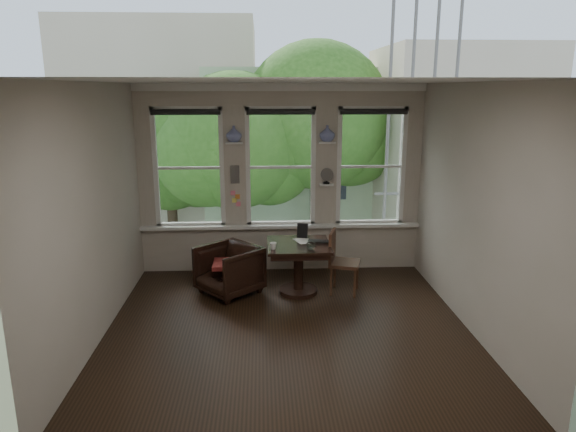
{
  "coord_description": "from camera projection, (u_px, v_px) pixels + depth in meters",
  "views": [
    {
      "loc": [
        -0.3,
        -5.87,
        2.93
      ],
      "look_at": [
        0.05,
        0.9,
        1.23
      ],
      "focal_mm": 32.0,
      "sensor_mm": 36.0,
      "label": 1
    }
  ],
  "objects": [
    {
      "name": "wall_front",
      "position": [
        303.0,
        283.0,
        3.87
      ],
      "size": [
        4.5,
        0.0,
        4.5
      ],
      "primitive_type": "plane",
      "rotation": [
        -1.57,
        0.0,
        0.0
      ],
      "color": "beige",
      "rests_on": "ground"
    },
    {
      "name": "window_left",
      "position": [
        189.0,
        168.0,
        8.1
      ],
      "size": [
        1.1,
        0.12,
        1.9
      ],
      "primitive_type": null,
      "color": "white",
      "rests_on": "ground"
    },
    {
      "name": "wall_back",
      "position": [
        281.0,
        179.0,
        8.23
      ],
      "size": [
        4.5,
        0.0,
        4.5
      ],
      "primitive_type": "plane",
      "rotation": [
        1.57,
        0.0,
        0.0
      ],
      "color": "beige",
      "rests_on": "ground"
    },
    {
      "name": "laptop",
      "position": [
        320.0,
        243.0,
        7.38
      ],
      "size": [
        0.39,
        0.3,
        0.03
      ],
      "primitive_type": "imported",
      "rotation": [
        0.0,
        0.0,
        -0.21
      ],
      "color": "black",
      "rests_on": "table"
    },
    {
      "name": "intercom",
      "position": [
        235.0,
        174.0,
        8.1
      ],
      "size": [
        0.14,
        0.06,
        0.28
      ],
      "primitive_type": "cube",
      "color": "#59544F",
      "rests_on": "ground"
    },
    {
      "name": "papers",
      "position": [
        303.0,
        241.0,
        7.52
      ],
      "size": [
        0.31,
        0.36,
        0.0
      ],
      "primitive_type": "cube",
      "rotation": [
        0.0,
        0.0,
        0.36
      ],
      "color": "silver",
      "rests_on": "table"
    },
    {
      "name": "tablet",
      "position": [
        302.0,
        231.0,
        7.64
      ],
      "size": [
        0.17,
        0.11,
        0.22
      ],
      "primitive_type": "cube",
      "rotation": [
        -0.26,
        0.0,
        -0.25
      ],
      "color": "black",
      "rests_on": "table"
    },
    {
      "name": "wall_right",
      "position": [
        475.0,
        210.0,
        6.16
      ],
      "size": [
        0.0,
        4.5,
        4.5
      ],
      "primitive_type": "plane",
      "rotation": [
        1.57,
        0.0,
        -1.57
      ],
      "color": "beige",
      "rests_on": "ground"
    },
    {
      "name": "sticky_notes",
      "position": [
        236.0,
        196.0,
        8.19
      ],
      "size": [
        0.16,
        0.01,
        0.24
      ],
      "primitive_type": null,
      "color": "pink",
      "rests_on": "ground"
    },
    {
      "name": "vase_left",
      "position": [
        234.0,
        134.0,
        7.91
      ],
      "size": [
        0.24,
        0.24,
        0.25
      ],
      "primitive_type": "imported",
      "color": "silver",
      "rests_on": "shelf_left"
    },
    {
      "name": "ceiling",
      "position": [
        288.0,
        81.0,
        5.68
      ],
      "size": [
        4.5,
        4.5,
        0.0
      ],
      "primitive_type": "plane",
      "rotation": [
        3.14,
        0.0,
        0.0
      ],
      "color": "silver",
      "rests_on": "ground"
    },
    {
      "name": "window_center",
      "position": [
        281.0,
        167.0,
        8.18
      ],
      "size": [
        1.1,
        0.12,
        1.9
      ],
      "primitive_type": null,
      "color": "white",
      "rests_on": "ground"
    },
    {
      "name": "armchair_left",
      "position": [
        229.0,
        270.0,
        7.45
      ],
      "size": [
        1.1,
        1.1,
        0.72
      ],
      "primitive_type": "imported",
      "rotation": [
        0.0,
        0.0,
        -0.84
      ],
      "color": "black",
      "rests_on": "ground"
    },
    {
      "name": "drinking_glass",
      "position": [
        311.0,
        247.0,
        7.07
      ],
      "size": [
        0.15,
        0.15,
        0.1
      ],
      "primitive_type": "imported",
      "rotation": [
        0.0,
        0.0,
        -0.19
      ],
      "color": "white",
      "rests_on": "table"
    },
    {
      "name": "mug",
      "position": [
        273.0,
        246.0,
        7.12
      ],
      "size": [
        0.13,
        0.13,
        0.09
      ],
      "primitive_type": "imported",
      "rotation": [
        0.0,
        0.0,
        -0.33
      ],
      "color": "white",
      "rests_on": "table"
    },
    {
      "name": "window_right",
      "position": [
        371.0,
        166.0,
        8.25
      ],
      "size": [
        1.1,
        0.12,
        1.9
      ],
      "primitive_type": null,
      "color": "white",
      "rests_on": "ground"
    },
    {
      "name": "shelf_left",
      "position": [
        234.0,
        143.0,
        7.95
      ],
      "size": [
        0.26,
        0.16,
        0.03
      ],
      "primitive_type": "cube",
      "color": "white",
      "rests_on": "ground"
    },
    {
      "name": "shelf_right",
      "position": [
        327.0,
        142.0,
        8.02
      ],
      "size": [
        0.26,
        0.16,
        0.03
      ],
      "primitive_type": "cube",
      "color": "white",
      "rests_on": "ground"
    },
    {
      "name": "table",
      "position": [
        298.0,
        268.0,
        7.47
      ],
      "size": [
        0.9,
        0.9,
        0.75
      ],
      "primitive_type": null,
      "color": "black",
      "rests_on": "ground"
    },
    {
      "name": "side_chair_right",
      "position": [
        345.0,
        263.0,
        7.45
      ],
      "size": [
        0.52,
        0.52,
        0.92
      ],
      "primitive_type": null,
      "rotation": [
        0.0,
        0.0,
        1.28
      ],
      "color": "#402617",
      "rests_on": "ground"
    },
    {
      "name": "cushion_red",
      "position": [
        229.0,
        264.0,
        7.43
      ],
      "size": [
        0.45,
        0.45,
        0.06
      ],
      "primitive_type": "cube",
      "color": "maroon",
      "rests_on": "armchair_left"
    },
    {
      "name": "ground",
      "position": [
        288.0,
        329.0,
        6.41
      ],
      "size": [
        4.5,
        4.5,
        0.0
      ],
      "primitive_type": "plane",
      "color": "black",
      "rests_on": "ground"
    },
    {
      "name": "vase_right",
      "position": [
        327.0,
        133.0,
        7.99
      ],
      "size": [
        0.24,
        0.24,
        0.25
      ],
      "primitive_type": "imported",
      "color": "silver",
      "rests_on": "shelf_right"
    },
    {
      "name": "desk_fan",
      "position": [
        327.0,
        179.0,
        8.14
      ],
      "size": [
        0.2,
        0.2,
        0.24
      ],
      "primitive_type": null,
      "color": "#59544F",
      "rests_on": "ground"
    },
    {
      "name": "wall_left",
      "position": [
        94.0,
        215.0,
        5.93
      ],
      "size": [
        0.0,
        4.5,
        4.5
      ],
      "primitive_type": "plane",
      "rotation": [
        1.57,
        0.0,
        1.57
      ],
      "color": "beige",
      "rests_on": "ground"
    }
  ]
}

